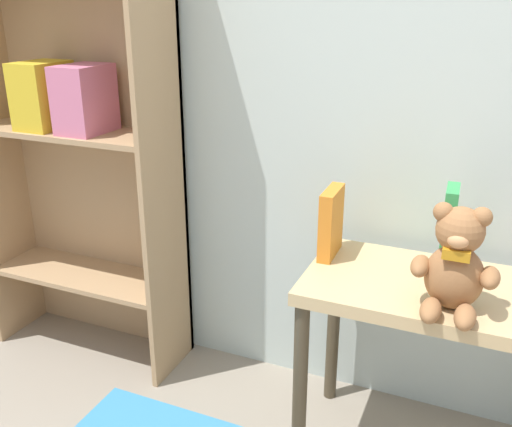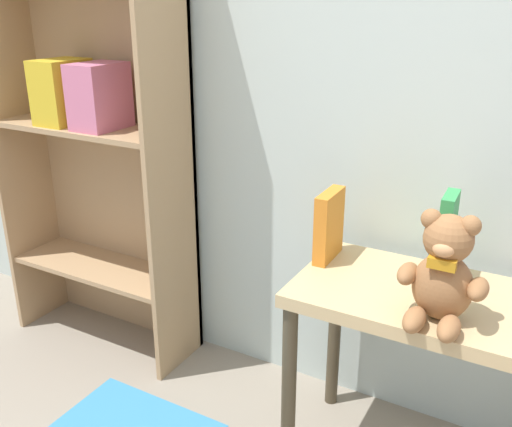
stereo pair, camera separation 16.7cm
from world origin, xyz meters
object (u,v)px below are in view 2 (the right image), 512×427
object	(u,v)px
book_standing_orange	(329,226)
bookshelf_side	(92,98)
book_standing_green	(446,239)
teddy_bear	(443,273)
display_table	(429,326)

from	to	relation	value
book_standing_orange	bookshelf_side	bearing A→B (deg)	174.64
bookshelf_side	book_standing_orange	world-z (taller)	bookshelf_side
bookshelf_side	book_standing_green	distance (m)	1.26
teddy_bear	book_standing_green	xyz separation A→B (m)	(-0.04, 0.20, 0.00)
display_table	book_standing_green	world-z (taller)	book_standing_green
bookshelf_side	book_standing_green	world-z (taller)	bookshelf_side
display_table	teddy_bear	xyz separation A→B (m)	(0.04, -0.11, 0.21)
bookshelf_side	teddy_bear	distance (m)	1.32
bookshelf_side	book_standing_green	size ratio (longest dim) A/B	6.98
teddy_bear	book_standing_green	size ratio (longest dim) A/B	1.09
display_table	book_standing_orange	xyz separation A→B (m)	(-0.31, 0.07, 0.19)
bookshelf_side	display_table	distance (m)	1.32
teddy_bear	book_standing_orange	bearing A→B (deg)	152.19
bookshelf_side	display_table	bearing A→B (deg)	-6.33
book_standing_green	bookshelf_side	bearing A→B (deg)	174.77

